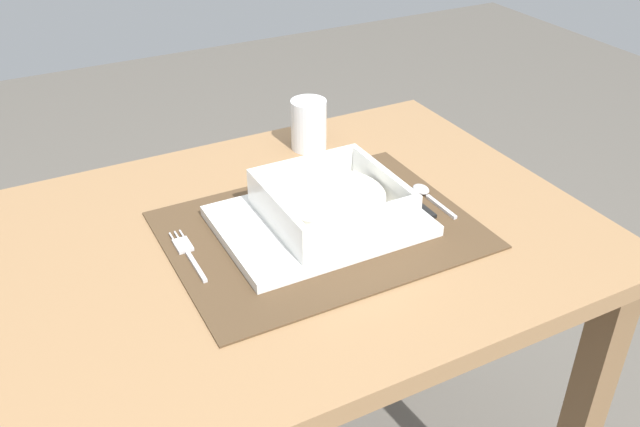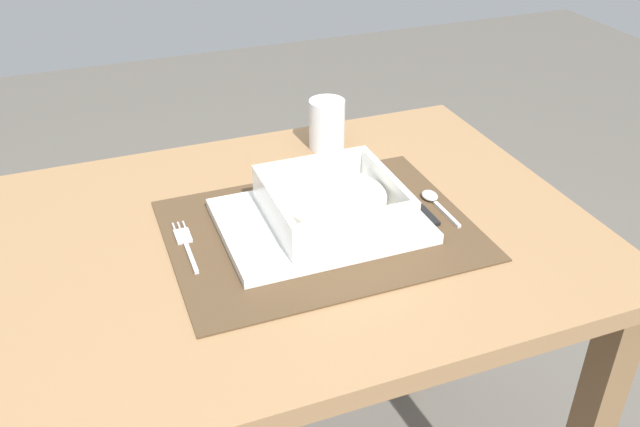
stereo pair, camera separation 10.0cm
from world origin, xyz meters
TOP-DOWN VIEW (x-y plane):
  - dining_table at (0.00, 0.00)m, footprint 0.87×0.66m
  - placemat at (0.03, -0.02)m, footprint 0.44×0.34m
  - serving_plate at (0.03, -0.01)m, footprint 0.29×0.22m
  - porridge_bowl at (0.05, -0.02)m, footprint 0.19×0.19m
  - fork at (-0.17, 0.01)m, footprint 0.02×0.13m
  - spoon at (0.22, -0.01)m, footprint 0.02×0.11m
  - butter_knife at (0.19, -0.01)m, footprint 0.01×0.14m
  - drinking_glass at (0.14, 0.23)m, footprint 0.06×0.06m

SIDE VIEW (x-z plane):
  - dining_table at x=0.00m, z-range 0.25..0.99m
  - placemat at x=0.03m, z-range 0.75..0.75m
  - fork at x=-0.17m, z-range 0.75..0.75m
  - butter_knife at x=0.19m, z-range 0.75..0.75m
  - spoon at x=0.22m, z-range 0.75..0.76m
  - serving_plate at x=0.03m, z-range 0.75..0.76m
  - porridge_bowl at x=0.05m, z-range 0.76..0.81m
  - drinking_glass at x=0.14m, z-range 0.74..0.83m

